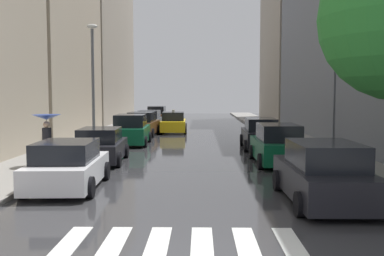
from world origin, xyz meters
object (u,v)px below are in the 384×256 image
(parked_car_right_second, at_px, (278,145))
(lamp_post_left, at_px, (93,76))
(parked_car_left_third, at_px, (131,131))
(parked_car_left_fifth, at_px, (150,121))
(pedestrian_foreground, at_px, (47,128))
(parked_car_left_nearest, at_px, (68,166))
(parked_car_left_fourth, at_px, (142,125))
(parked_car_left_second, at_px, (101,146))
(parked_car_right_third, at_px, (260,134))
(parked_car_right_nearest, at_px, (323,174))
(taxi_midroad, at_px, (173,123))
(parked_car_left_sixth, at_px, (157,116))

(parked_car_right_second, xyz_separation_m, lamp_post_left, (-9.32, 5.45, 3.23))
(parked_car_left_third, bearing_deg, parked_car_left_fifth, -0.74)
(parked_car_left_fifth, xyz_separation_m, pedestrian_foreground, (-1.87, -19.57, 0.93))
(parked_car_left_nearest, distance_m, lamp_post_left, 11.21)
(parked_car_left_fourth, relative_size, pedestrian_foreground, 2.24)
(parked_car_left_nearest, height_order, parked_car_right_second, parked_car_right_second)
(parked_car_left_second, distance_m, parked_car_right_third, 9.22)
(parked_car_right_nearest, relative_size, pedestrian_foreground, 2.22)
(parked_car_left_second, bearing_deg, parked_car_left_third, -5.16)
(parked_car_left_second, xyz_separation_m, parked_car_left_fifth, (0.14, 17.71, 0.04))
(taxi_midroad, bearing_deg, parked_car_left_fourth, 136.43)
(parked_car_left_second, bearing_deg, parked_car_left_fourth, -3.74)
(parked_car_left_third, height_order, parked_car_left_fifth, parked_car_left_third)
(parked_car_left_fifth, height_order, parked_car_right_third, parked_car_right_third)
(parked_car_left_third, bearing_deg, parked_car_left_second, 176.20)
(pedestrian_foreground, distance_m, lamp_post_left, 7.45)
(parked_car_right_nearest, relative_size, parked_car_right_second, 1.05)
(parked_car_left_fifth, xyz_separation_m, taxi_midroad, (2.18, -2.89, -0.00))
(parked_car_left_fifth, bearing_deg, parked_car_right_nearest, -160.33)
(parked_car_left_fourth, bearing_deg, parked_car_left_third, -176.46)
(parked_car_left_fourth, height_order, parked_car_right_nearest, parked_car_left_fourth)
(parked_car_right_nearest, relative_size, lamp_post_left, 0.68)
(parked_car_left_sixth, distance_m, parked_car_right_nearest, 31.55)
(parked_car_left_sixth, xyz_separation_m, lamp_post_left, (-1.75, -18.38, 3.19))
(parked_car_left_sixth, relative_size, parked_car_right_third, 0.91)
(parked_car_left_third, height_order, parked_car_right_third, parked_car_left_third)
(parked_car_right_second, relative_size, taxi_midroad, 0.98)
(parked_car_right_second, bearing_deg, pedestrian_foreground, 99.30)
(parked_car_left_sixth, relative_size, parked_car_right_second, 0.97)
(parked_car_right_third, distance_m, taxi_midroad, 11.17)
(lamp_post_left, bearing_deg, parked_car_left_second, -73.27)
(lamp_post_left, bearing_deg, parked_car_left_fifth, 82.21)
(parked_car_right_nearest, distance_m, taxi_midroad, 22.52)
(pedestrian_foreground, bearing_deg, parked_car_right_third, -175.33)
(parked_car_left_fourth, bearing_deg, parked_car_left_second, -178.14)
(parked_car_left_fifth, distance_m, parked_car_right_nearest, 25.89)
(parked_car_left_fourth, bearing_deg, parked_car_right_second, -146.47)
(parked_car_right_second, bearing_deg, parked_car_left_second, 87.87)
(parked_car_left_fourth, distance_m, parked_car_left_sixth, 11.13)
(parked_car_left_third, xyz_separation_m, parked_car_right_second, (7.48, -6.99, -0.03))
(parked_car_right_second, bearing_deg, parked_car_left_nearest, 123.60)
(parked_car_left_third, relative_size, pedestrian_foreground, 2.03)
(parked_car_right_nearest, bearing_deg, parked_car_left_nearest, 77.34)
(parked_car_right_second, bearing_deg, parked_car_left_fourth, 30.33)
(parked_car_left_third, xyz_separation_m, taxi_midroad, (2.04, 8.06, -0.08))
(parked_car_left_second, distance_m, parked_car_right_nearest, 10.51)
(parked_car_right_second, relative_size, parked_car_right_third, 0.94)
(parked_car_left_second, height_order, parked_car_left_fifth, parked_car_left_fifth)
(parked_car_left_third, relative_size, taxi_midroad, 0.94)
(parked_car_right_second, relative_size, pedestrian_foreground, 2.12)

